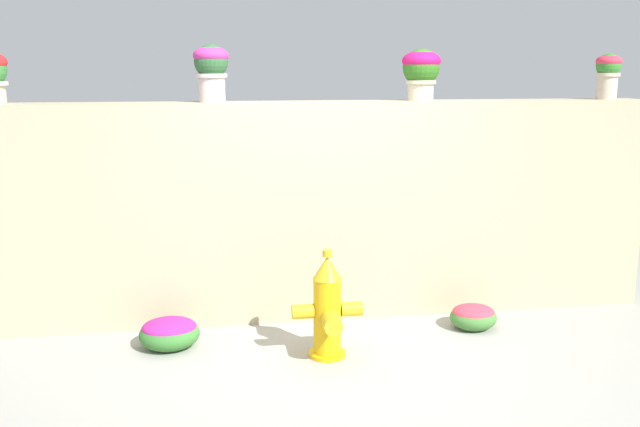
{
  "coord_description": "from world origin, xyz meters",
  "views": [
    {
      "loc": [
        -0.91,
        -4.48,
        2.12
      ],
      "look_at": [
        -0.03,
        1.09,
        0.94
      ],
      "focal_mm": 39.04,
      "sensor_mm": 36.0,
      "label": 1
    }
  ],
  "objects_px": {
    "potted_plant_1": "(211,67)",
    "potted_plant_2": "(421,69)",
    "fire_hydrant": "(328,310)",
    "flower_bush_left": "(473,316)",
    "flower_bush_right": "(169,332)",
    "potted_plant_3": "(608,71)"
  },
  "relations": [
    {
      "from": "flower_bush_left",
      "to": "flower_bush_right",
      "type": "bearing_deg",
      "value": -179.53
    },
    {
      "from": "fire_hydrant",
      "to": "flower_bush_left",
      "type": "relative_size",
      "value": 2.11
    },
    {
      "from": "flower_bush_left",
      "to": "potted_plant_1",
      "type": "bearing_deg",
      "value": 164.6
    },
    {
      "from": "fire_hydrant",
      "to": "flower_bush_left",
      "type": "xyz_separation_m",
      "value": [
        1.29,
        0.38,
        -0.26
      ]
    },
    {
      "from": "fire_hydrant",
      "to": "potted_plant_1",
      "type": "bearing_deg",
      "value": 129.78
    },
    {
      "from": "fire_hydrant",
      "to": "flower_bush_right",
      "type": "distance_m",
      "value": 1.25
    },
    {
      "from": "flower_bush_left",
      "to": "potted_plant_3",
      "type": "bearing_deg",
      "value": 22.48
    },
    {
      "from": "potted_plant_1",
      "to": "potted_plant_3",
      "type": "distance_m",
      "value": 3.45
    },
    {
      "from": "flower_bush_right",
      "to": "potted_plant_3",
      "type": "bearing_deg",
      "value": 8.69
    },
    {
      "from": "flower_bush_left",
      "to": "flower_bush_right",
      "type": "distance_m",
      "value": 2.47
    },
    {
      "from": "potted_plant_3",
      "to": "flower_bush_left",
      "type": "bearing_deg",
      "value": -157.52
    },
    {
      "from": "potted_plant_3",
      "to": "flower_bush_right",
      "type": "relative_size",
      "value": 0.85
    },
    {
      "from": "potted_plant_1",
      "to": "potted_plant_2",
      "type": "distance_m",
      "value": 1.75
    },
    {
      "from": "potted_plant_2",
      "to": "flower_bush_right",
      "type": "distance_m",
      "value": 2.98
    },
    {
      "from": "potted_plant_2",
      "to": "potted_plant_3",
      "type": "height_order",
      "value": "potted_plant_2"
    },
    {
      "from": "potted_plant_3",
      "to": "potted_plant_2",
      "type": "bearing_deg",
      "value": 178.98
    },
    {
      "from": "flower_bush_left",
      "to": "potted_plant_2",
      "type": "bearing_deg",
      "value": 118.73
    },
    {
      "from": "potted_plant_1",
      "to": "flower_bush_left",
      "type": "relative_size",
      "value": 1.18
    },
    {
      "from": "potted_plant_1",
      "to": "potted_plant_2",
      "type": "relative_size",
      "value": 1.06
    },
    {
      "from": "potted_plant_2",
      "to": "flower_bush_right",
      "type": "xyz_separation_m",
      "value": [
        -2.14,
        -0.62,
        -1.98
      ]
    },
    {
      "from": "potted_plant_1",
      "to": "fire_hydrant",
      "type": "height_order",
      "value": "potted_plant_1"
    },
    {
      "from": "potted_plant_2",
      "to": "fire_hydrant",
      "type": "bearing_deg",
      "value": -134.72
    }
  ]
}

